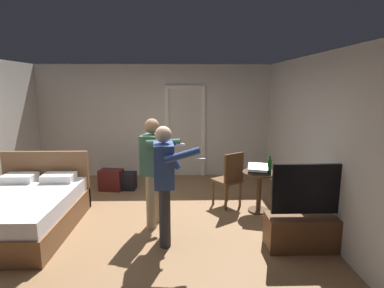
% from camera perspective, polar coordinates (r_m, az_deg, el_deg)
% --- Properties ---
extents(ground_plane, '(5.92, 5.92, 0.00)m').
position_cam_1_polar(ground_plane, '(5.11, -9.38, -14.18)').
color(ground_plane, olive).
extents(wall_back, '(5.60, 0.12, 2.60)m').
position_cam_1_polar(wall_back, '(7.42, -6.78, 4.16)').
color(wall_back, beige).
rests_on(wall_back, ground_plane).
extents(wall_right, '(0.12, 5.62, 2.60)m').
position_cam_1_polar(wall_right, '(5.09, 22.29, 0.43)').
color(wall_right, beige).
rests_on(wall_right, ground_plane).
extents(doorway_frame, '(0.93, 0.08, 2.13)m').
position_cam_1_polar(doorway_frame, '(7.31, -1.25, 3.52)').
color(doorway_frame, white).
rests_on(doorway_frame, ground_plane).
extents(bed, '(1.46, 1.96, 1.02)m').
position_cam_1_polar(bed, '(5.37, -28.46, -10.61)').
color(bed, brown).
rests_on(bed, ground_plane).
extents(tv_flatscreen, '(1.21, 0.40, 1.16)m').
position_cam_1_polar(tv_flatscreen, '(4.54, 21.13, -13.62)').
color(tv_flatscreen, brown).
rests_on(tv_flatscreen, ground_plane).
extents(side_table, '(0.58, 0.58, 0.70)m').
position_cam_1_polar(side_table, '(5.47, 12.15, -7.35)').
color(side_table, '#4C331E').
rests_on(side_table, ground_plane).
extents(laptop, '(0.39, 0.40, 0.17)m').
position_cam_1_polar(laptop, '(5.34, 11.94, -4.57)').
color(laptop, black).
rests_on(laptop, side_table).
extents(bottle_on_table, '(0.06, 0.06, 0.29)m').
position_cam_1_polar(bottle_on_table, '(5.33, 13.97, -3.91)').
color(bottle_on_table, '#165513').
rests_on(bottle_on_table, side_table).
extents(wooden_chair, '(0.58, 0.58, 0.99)m').
position_cam_1_polar(wooden_chair, '(5.56, 6.91, -6.03)').
color(wooden_chair, brown).
rests_on(wooden_chair, ground_plane).
extents(person_blue_shirt, '(0.68, 0.57, 1.62)m').
position_cam_1_polar(person_blue_shirt, '(4.20, -4.99, -6.10)').
color(person_blue_shirt, '#333338').
rests_on(person_blue_shirt, ground_plane).
extents(person_striped_shirt, '(0.66, 0.70, 1.65)m').
position_cam_1_polar(person_striped_shirt, '(4.75, -7.03, -3.73)').
color(person_striped_shirt, tan).
rests_on(person_striped_shirt, ground_plane).
extents(suitcase_dark, '(0.50, 0.37, 0.43)m').
position_cam_1_polar(suitcase_dark, '(6.70, -14.50, -6.34)').
color(suitcase_dark, '#4C1919').
rests_on(suitcase_dark, ground_plane).
extents(suitcase_small, '(0.61, 0.33, 0.35)m').
position_cam_1_polar(suitcase_small, '(6.71, -12.75, -6.57)').
color(suitcase_small, black).
rests_on(suitcase_small, ground_plane).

